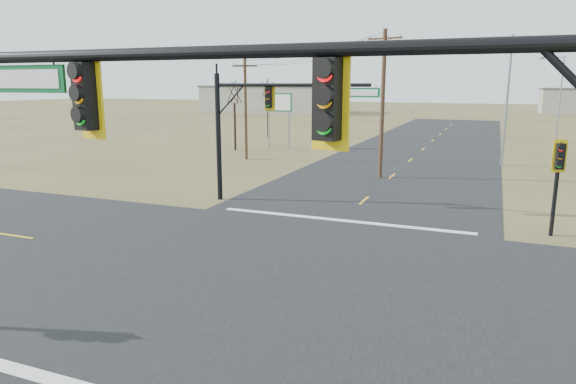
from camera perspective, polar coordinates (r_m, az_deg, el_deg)
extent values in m
plane|color=brown|center=(17.32, -1.06, -9.29)|extent=(320.00, 320.00, 0.00)
cube|color=black|center=(17.32, -1.06, -9.26)|extent=(160.00, 14.00, 0.02)
cube|color=black|center=(17.32, -1.06, -9.25)|extent=(14.00, 160.00, 0.02)
cube|color=silver|center=(24.06, 5.93, -3.14)|extent=(12.00, 0.40, 0.01)
cylinder|color=black|center=(7.22, -5.05, 15.27)|extent=(10.44, 0.19, 0.19)
cube|color=#0C5628|center=(9.75, -27.37, 11.09)|extent=(1.80, 0.05, 0.45)
cylinder|color=black|center=(28.08, -7.73, 5.99)|extent=(0.27, 0.27, 6.80)
cylinder|color=black|center=(26.14, 0.17, 11.81)|extent=(8.26, 0.17, 0.17)
cube|color=#0C5628|center=(25.02, 8.14, 10.88)|extent=(1.80, 0.05, 0.45)
cylinder|color=black|center=(23.91, 27.58, 0.19)|extent=(0.17, 0.17, 3.92)
cylinder|color=#4C3620|center=(34.88, 10.46, 9.45)|extent=(0.28, 0.28, 9.71)
cube|color=#4C3620|center=(34.97, 10.73, 16.43)|extent=(2.33, 0.72, 0.12)
cylinder|color=#4C3620|center=(43.13, -4.73, 9.09)|extent=(0.24, 0.24, 8.26)
cube|color=#4C3620|center=(43.10, -4.82, 13.78)|extent=(1.95, 0.76, 0.12)
cylinder|color=gray|center=(51.19, -2.16, 7.95)|extent=(0.14, 0.14, 5.36)
cylinder|color=gray|center=(50.35, 0.09, 7.89)|extent=(0.14, 0.14, 5.36)
cube|color=#0C5628|center=(50.67, -1.05, 9.94)|extent=(2.86, 0.28, 1.79)
cylinder|color=gray|center=(43.06, 23.15, 9.25)|extent=(0.20, 0.20, 9.86)
cylinder|color=gray|center=(43.17, 22.06, 15.64)|extent=(2.37, 0.12, 0.12)
cube|color=gray|center=(43.19, 20.42, 15.62)|extent=(0.59, 0.41, 0.18)
cylinder|color=gray|center=(64.62, 27.97, 9.15)|extent=(0.19, 0.19, 9.25)
cylinder|color=gray|center=(64.55, 27.36, 13.15)|extent=(2.22, 0.11, 0.11)
cube|color=gray|center=(64.47, 26.35, 13.16)|extent=(0.56, 0.42, 0.17)
cylinder|color=gray|center=(57.60, 3.44, 10.96)|extent=(0.21, 0.21, 10.53)
cylinder|color=gray|center=(57.35, 4.75, 16.01)|extent=(2.53, 0.13, 0.13)
cube|color=gray|center=(56.98, 6.01, 15.91)|extent=(0.59, 0.29, 0.19)
cylinder|color=black|center=(49.36, -5.92, 7.23)|extent=(0.22, 0.22, 4.48)
cylinder|color=black|center=(61.64, -2.25, 8.37)|extent=(0.22, 0.22, 4.79)
cube|color=#A19B8F|center=(114.68, -1.94, 10.23)|extent=(28.00, 14.00, 5.50)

